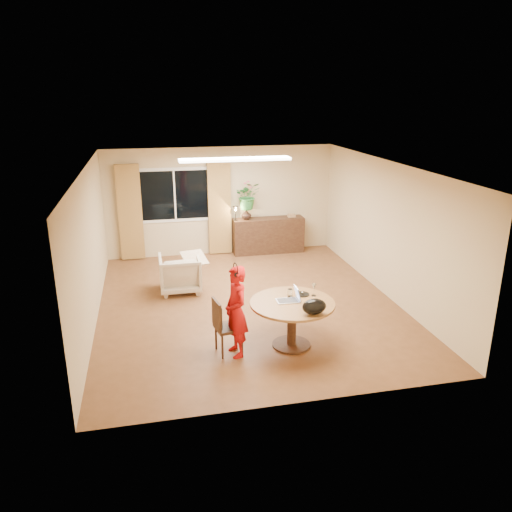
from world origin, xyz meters
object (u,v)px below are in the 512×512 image
(dining_table, at_px, (292,312))
(armchair, at_px, (180,273))
(sideboard, at_px, (268,235))
(dining_chair, at_px, (229,326))
(child, at_px, (236,312))

(dining_table, distance_m, armchair, 3.10)
(dining_table, height_order, armchair, dining_table)
(sideboard, bearing_deg, dining_table, -99.45)
(dining_chair, xyz_separation_m, child, (0.10, -0.08, 0.26))
(child, bearing_deg, dining_chair, -139.55)
(dining_table, height_order, dining_chair, dining_chair)
(child, bearing_deg, sideboard, 149.69)
(sideboard, bearing_deg, child, -109.22)
(child, height_order, armchair, child)
(dining_chair, height_order, armchair, dining_chair)
(dining_table, relative_size, child, 0.93)
(dining_table, xyz_separation_m, child, (-0.89, -0.07, 0.12))
(child, bearing_deg, dining_table, 83.44)
(dining_chair, distance_m, child, 0.30)
(dining_chair, bearing_deg, child, -48.19)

